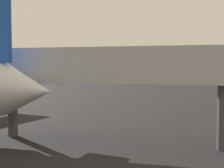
# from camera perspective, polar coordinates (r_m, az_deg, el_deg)

# --- Properties ---
(jet_bridge) EXTENTS (23.18, 4.34, 6.62)m
(jet_bridge) POSITION_cam_1_polar(r_m,az_deg,el_deg) (21.86, -5.93, 3.04)
(jet_bridge) COLOR #B2B7BC
(jet_bridge) RESTS_ON ground_plane
(light_mast_left) EXTENTS (2.40, 0.50, 18.33)m
(light_mast_left) POSITION_cam_1_polar(r_m,az_deg,el_deg) (119.79, -18.13, 5.69)
(light_mast_left) COLOR slate
(light_mast_left) RESTS_ON ground_plane
(terminal_building) EXTENTS (69.01, 22.89, 11.06)m
(terminal_building) POSITION_cam_1_polar(r_m,az_deg,el_deg) (130.40, 11.51, 3.44)
(terminal_building) COLOR #B7B7B2
(terminal_building) RESTS_ON ground_plane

